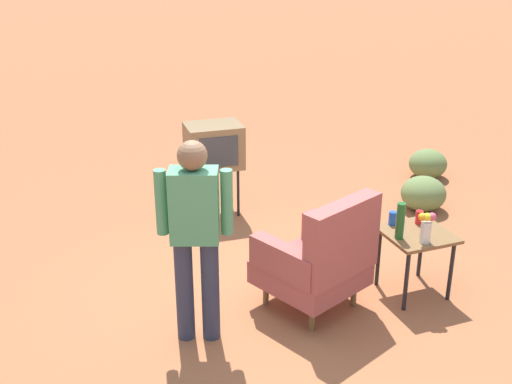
{
  "coord_description": "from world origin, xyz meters",
  "views": [
    {
      "loc": [
        1.9,
        4.39,
        3.09
      ],
      "look_at": [
        -0.21,
        -1.06,
        0.65
      ],
      "focal_mm": 46.25,
      "sensor_mm": 36.0,
      "label": 1
    }
  ],
  "objects_px": {
    "side_table": "(416,241)",
    "soda_can_blue": "(392,218)",
    "tv_on_stand": "(214,147)",
    "person_standing": "(195,230)",
    "soda_can_red": "(419,217)",
    "bottle_wine_green": "(400,221)",
    "flower_vase": "(426,226)",
    "armchair": "(320,258)"
  },
  "relations": [
    {
      "from": "side_table",
      "to": "soda_can_blue",
      "type": "relative_size",
      "value": 4.83
    },
    {
      "from": "tv_on_stand",
      "to": "person_standing",
      "type": "bearing_deg",
      "value": 68.95
    },
    {
      "from": "person_standing",
      "to": "soda_can_blue",
      "type": "xyz_separation_m",
      "value": [
        -1.84,
        -0.18,
        -0.29
      ]
    },
    {
      "from": "tv_on_stand",
      "to": "soda_can_red",
      "type": "height_order",
      "value": "tv_on_stand"
    },
    {
      "from": "side_table",
      "to": "bottle_wine_green",
      "type": "bearing_deg",
      "value": 10.12
    },
    {
      "from": "side_table",
      "to": "flower_vase",
      "type": "distance_m",
      "value": 0.3
    },
    {
      "from": "side_table",
      "to": "flower_vase",
      "type": "relative_size",
      "value": 2.23
    },
    {
      "from": "side_table",
      "to": "tv_on_stand",
      "type": "height_order",
      "value": "tv_on_stand"
    },
    {
      "from": "bottle_wine_green",
      "to": "soda_can_red",
      "type": "distance_m",
      "value": 0.38
    },
    {
      "from": "person_standing",
      "to": "soda_can_red",
      "type": "relative_size",
      "value": 13.44
    },
    {
      "from": "person_standing",
      "to": "flower_vase",
      "type": "relative_size",
      "value": 6.19
    },
    {
      "from": "side_table",
      "to": "flower_vase",
      "type": "height_order",
      "value": "flower_vase"
    },
    {
      "from": "soda_can_red",
      "to": "bottle_wine_green",
      "type": "bearing_deg",
      "value": 29.19
    },
    {
      "from": "person_standing",
      "to": "flower_vase",
      "type": "distance_m",
      "value": 1.94
    },
    {
      "from": "side_table",
      "to": "tv_on_stand",
      "type": "xyz_separation_m",
      "value": [
        1.1,
        -2.28,
        0.28
      ]
    },
    {
      "from": "armchair",
      "to": "person_standing",
      "type": "height_order",
      "value": "person_standing"
    },
    {
      "from": "person_standing",
      "to": "soda_can_blue",
      "type": "height_order",
      "value": "person_standing"
    },
    {
      "from": "tv_on_stand",
      "to": "flower_vase",
      "type": "height_order",
      "value": "tv_on_stand"
    },
    {
      "from": "bottle_wine_green",
      "to": "flower_vase",
      "type": "height_order",
      "value": "bottle_wine_green"
    },
    {
      "from": "tv_on_stand",
      "to": "flower_vase",
      "type": "xyz_separation_m",
      "value": [
        -1.05,
        2.46,
        -0.04
      ]
    },
    {
      "from": "side_table",
      "to": "person_standing",
      "type": "height_order",
      "value": "person_standing"
    },
    {
      "from": "person_standing",
      "to": "armchair",
      "type": "bearing_deg",
      "value": -179.69
    },
    {
      "from": "side_table",
      "to": "bottle_wine_green",
      "type": "distance_m",
      "value": 0.32
    },
    {
      "from": "person_standing",
      "to": "soda_can_red",
      "type": "height_order",
      "value": "person_standing"
    },
    {
      "from": "side_table",
      "to": "soda_can_red",
      "type": "relative_size",
      "value": 4.83
    },
    {
      "from": "side_table",
      "to": "soda_can_blue",
      "type": "height_order",
      "value": "soda_can_blue"
    },
    {
      "from": "armchair",
      "to": "person_standing",
      "type": "distance_m",
      "value": 1.15
    },
    {
      "from": "soda_can_red",
      "to": "tv_on_stand",
      "type": "bearing_deg",
      "value": -60.52
    },
    {
      "from": "soda_can_red",
      "to": "side_table",
      "type": "bearing_deg",
      "value": 51.74
    },
    {
      "from": "armchair",
      "to": "flower_vase",
      "type": "bearing_deg",
      "value": 165.82
    },
    {
      "from": "armchair",
      "to": "bottle_wine_green",
      "type": "height_order",
      "value": "armchair"
    },
    {
      "from": "bottle_wine_green",
      "to": "flower_vase",
      "type": "relative_size",
      "value": 1.21
    },
    {
      "from": "armchair",
      "to": "tv_on_stand",
      "type": "xyz_separation_m",
      "value": [
        0.19,
        -2.24,
        0.28
      ]
    },
    {
      "from": "tv_on_stand",
      "to": "flower_vase",
      "type": "bearing_deg",
      "value": 113.12
    },
    {
      "from": "soda_can_red",
      "to": "soda_can_blue",
      "type": "xyz_separation_m",
      "value": [
        0.23,
        -0.07,
        0.0
      ]
    },
    {
      "from": "armchair",
      "to": "soda_can_blue",
      "type": "xyz_separation_m",
      "value": [
        -0.79,
        -0.18,
        0.15
      ]
    },
    {
      "from": "armchair",
      "to": "side_table",
      "type": "relative_size",
      "value": 1.8
    },
    {
      "from": "armchair",
      "to": "bottle_wine_green",
      "type": "xyz_separation_m",
      "value": [
        -0.69,
        0.08,
        0.25
      ]
    },
    {
      "from": "soda_can_blue",
      "to": "flower_vase",
      "type": "bearing_deg",
      "value": 100.22
    },
    {
      "from": "person_standing",
      "to": "soda_can_blue",
      "type": "bearing_deg",
      "value": -174.37
    },
    {
      "from": "side_table",
      "to": "person_standing",
      "type": "relative_size",
      "value": 0.36
    },
    {
      "from": "side_table",
      "to": "person_standing",
      "type": "bearing_deg",
      "value": -0.97
    }
  ]
}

